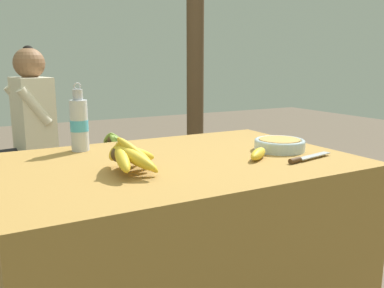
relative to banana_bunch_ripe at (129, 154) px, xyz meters
The scene contains 10 objects.
market_counter 0.47m from the banana_bunch_ripe, 23.44° to the left, with size 1.28×0.88×0.68m.
banana_bunch_ripe is the anchor object (origin of this frame).
serving_bowl 0.66m from the banana_bunch_ripe, ahead, with size 0.21×0.21×0.05m.
water_bottle 0.43m from the banana_bunch_ripe, 97.84° to the left, with size 0.07×0.07×0.28m.
loose_banana_front 0.50m from the banana_bunch_ripe, ahead, with size 0.14×0.12×0.04m.
knife 0.64m from the banana_bunch_ripe, 13.42° to the right, with size 0.23×0.07×0.02m.
wooden_bench 1.65m from the banana_bunch_ripe, 88.67° to the left, with size 1.42×0.32×0.43m.
seated_vendor 1.57m from the banana_bunch_ripe, 94.93° to the left, with size 0.43×0.41×1.14m.
banana_bunch_green 1.68m from the banana_bunch_ripe, 74.18° to the left, with size 0.16×0.26×0.12m.
support_post_far 2.28m from the banana_bunch_ripe, 55.57° to the left, with size 0.15×0.15×2.33m.
Camera 1 is at (-0.66, -1.33, 1.04)m, focal length 38.00 mm.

